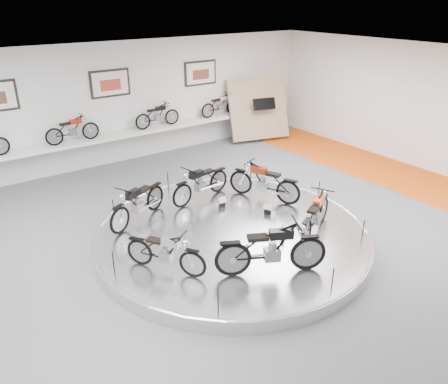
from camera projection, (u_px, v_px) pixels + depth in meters
floor at (240, 246)px, 10.14m from camera, size 16.00×16.00×0.00m
ceiling at (243, 70)px, 8.49m from camera, size 16.00×16.00×0.00m
wall_back at (112, 105)px, 14.49m from camera, size 16.00×0.00×16.00m
wall_right at (444, 112)px, 13.57m from camera, size 0.00×14.00×14.00m
orange_carpet_strip at (410, 180)px, 13.76m from camera, size 2.40×12.60×0.01m
dado_band at (117, 146)px, 15.07m from camera, size 15.68×0.04×1.10m
display_platform at (232, 235)px, 10.30m from camera, size 6.40×6.40×0.30m
platform_rim at (232, 231)px, 10.25m from camera, size 6.40×6.40×0.10m
shelf at (119, 136)px, 14.68m from camera, size 11.00×0.55×0.10m
poster_center at (110, 83)px, 14.17m from camera, size 1.35×0.06×0.88m
poster_right at (201, 73)px, 16.03m from camera, size 1.35×0.06×0.88m
display_panel at (258, 109)px, 17.11m from camera, size 2.56×1.52×2.30m
shelf_bike_b at (73, 131)px, 13.71m from camera, size 1.22×0.43×0.73m
shelf_bike_c at (158, 117)px, 15.31m from camera, size 1.22×0.43×0.73m
shelf_bike_d at (220, 106)px, 16.74m from camera, size 1.22×0.43×0.73m
bike_a at (264, 181)px, 11.58m from camera, size 1.29×1.84×1.03m
bike_b at (201, 182)px, 11.56m from camera, size 1.75×0.89×0.98m
bike_c at (138, 202)px, 10.44m from camera, size 1.79×1.29×1.00m
bike_d at (165, 252)px, 8.55m from camera, size 1.24×1.53×0.87m
bike_e at (271, 249)px, 8.43m from camera, size 1.98×1.46×1.11m
bike_f at (316, 215)px, 9.89m from camera, size 1.72×1.24×0.96m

